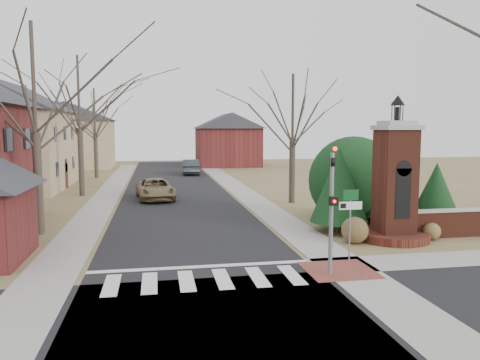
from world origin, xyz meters
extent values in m
plane|color=brown|center=(0.00, 0.00, 0.00)|extent=(120.00, 120.00, 0.00)
cube|color=black|center=(0.00, 22.00, 0.01)|extent=(8.00, 70.00, 0.01)
cube|color=black|center=(0.00, -3.00, 0.01)|extent=(120.00, 8.00, 0.01)
cube|color=silver|center=(0.00, 0.80, 0.01)|extent=(8.00, 2.20, 0.02)
cube|color=silver|center=(0.00, 2.30, 0.01)|extent=(8.00, 0.35, 0.02)
cube|color=gray|center=(5.20, 22.00, 0.01)|extent=(2.00, 60.00, 0.02)
cube|color=gray|center=(-5.20, 22.00, 0.01)|extent=(2.00, 60.00, 0.02)
cube|color=brown|center=(4.80, 1.00, 0.01)|extent=(2.40, 2.40, 0.02)
cylinder|color=slate|center=(4.30, 0.60, 2.10)|extent=(0.14, 0.14, 4.20)
imported|color=black|center=(4.30, 0.60, 4.05)|extent=(0.15, 0.18, 0.90)
sphere|color=#FF0C05|center=(4.30, 0.38, 4.35)|extent=(0.14, 0.14, 0.14)
cube|color=black|center=(4.30, 0.42, 2.60)|extent=(0.28, 0.16, 0.30)
sphere|color=#FF0C05|center=(4.30, 0.33, 2.60)|extent=(0.11, 0.11, 0.11)
cylinder|color=slate|center=(5.60, 2.00, 1.30)|extent=(0.06, 0.06, 2.60)
cube|color=silver|center=(5.60, 1.98, 2.15)|extent=(0.90, 0.03, 0.30)
cube|color=black|center=(5.30, 1.97, 2.15)|extent=(0.22, 0.02, 0.18)
cube|color=#0E431D|center=(5.60, 1.98, 2.55)|extent=(0.60, 0.03, 0.40)
cylinder|color=#5D291B|center=(9.00, 5.00, 0.18)|extent=(3.20, 3.20, 0.36)
cube|color=#5D291B|center=(9.00, 5.00, 2.50)|extent=(1.50, 1.50, 5.00)
cube|color=black|center=(9.00, 4.28, 2.20)|extent=(0.70, 0.10, 2.20)
cube|color=gray|center=(9.00, 5.00, 5.05)|extent=(1.70, 1.70, 0.20)
cube|color=gray|center=(9.00, 5.00, 5.25)|extent=(1.30, 1.30, 0.20)
cylinder|color=black|center=(9.00, 5.00, 5.65)|extent=(0.20, 0.20, 0.60)
cone|color=black|center=(9.00, 5.00, 6.25)|extent=(0.64, 0.64, 0.45)
cube|color=tan|center=(-13.50, 27.00, 3.20)|extent=(9.00, 12.00, 6.40)
cube|color=tan|center=(-12.00, 48.00, 3.00)|extent=(10.00, 8.00, 6.00)
cube|color=tan|center=(-14.80, 46.40, 6.99)|extent=(0.75, 0.75, 3.08)
cube|color=maroon|center=(8.00, 48.00, 2.50)|extent=(8.00, 8.00, 5.00)
cube|color=maroon|center=(5.76, 46.40, 5.90)|extent=(0.75, 0.75, 2.80)
cylinder|color=#473D33|center=(7.20, 7.00, 0.25)|extent=(0.20, 0.20, 0.50)
cone|color=black|center=(7.20, 7.00, 2.30)|extent=(2.80, 2.80, 3.60)
cylinder|color=#473D33|center=(10.50, 8.20, 0.25)|extent=(0.20, 0.20, 0.50)
cone|color=black|center=(10.50, 8.20, 2.60)|extent=(3.40, 3.40, 4.20)
cylinder|color=#473D33|center=(12.50, 7.20, 0.25)|extent=(0.20, 0.20, 0.50)
cone|color=black|center=(12.50, 7.20, 1.90)|extent=(2.40, 2.40, 2.80)
sphere|color=black|center=(9.00, 9.50, 2.40)|extent=(4.80, 4.80, 4.80)
cylinder|color=#473D33|center=(-7.00, 9.00, 2.42)|extent=(0.40, 0.40, 4.83)
cylinder|color=#473D33|center=(-7.00, 22.00, 2.52)|extent=(0.40, 0.40, 5.04)
cylinder|color=#473D33|center=(-7.50, 35.00, 2.21)|extent=(0.40, 0.40, 4.41)
cylinder|color=#473D33|center=(7.50, 16.00, 2.10)|extent=(0.40, 0.40, 4.20)
imported|color=olive|center=(-1.60, 19.22, 0.73)|extent=(2.95, 5.50, 1.47)
imported|color=#393C42|center=(2.24, 37.08, 0.82)|extent=(1.90, 5.05, 1.65)
sphere|color=brown|center=(6.97, 4.60, 0.59)|extent=(1.18, 1.18, 1.18)
sphere|color=brown|center=(10.67, 4.60, 0.39)|extent=(0.79, 0.79, 0.79)
camera|label=1|loc=(-1.52, -14.22, 5.01)|focal=35.00mm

